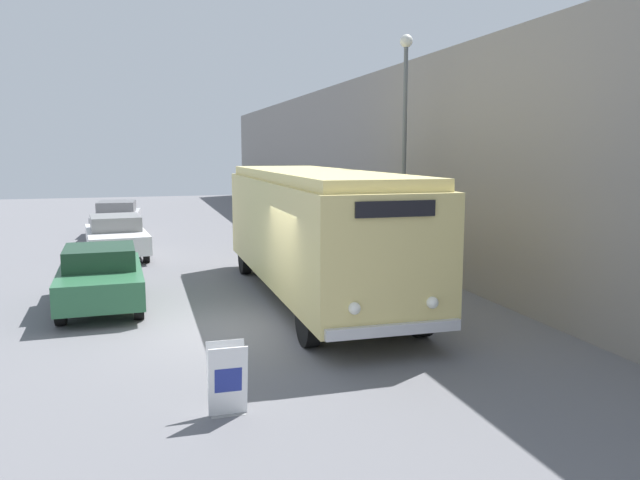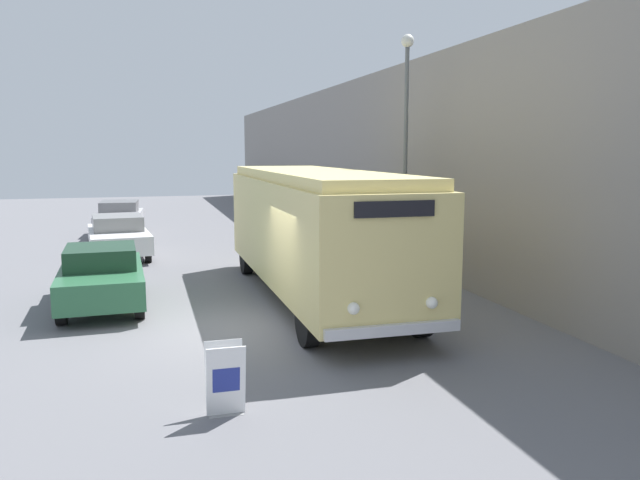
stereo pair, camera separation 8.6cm
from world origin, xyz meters
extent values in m
plane|color=slate|center=(0.00, 0.00, 0.00)|extent=(80.00, 80.00, 0.00)
cube|color=gray|center=(6.60, 10.00, 3.29)|extent=(0.30, 60.00, 6.58)
cylinder|color=black|center=(1.09, -1.47, 0.52)|extent=(0.28, 1.04, 1.04)
cylinder|color=black|center=(3.44, -1.47, 0.52)|extent=(0.28, 1.04, 1.04)
cylinder|color=black|center=(1.09, 5.97, 0.52)|extent=(0.28, 1.04, 1.04)
cylinder|color=black|center=(3.44, 5.97, 0.52)|extent=(0.28, 1.04, 1.04)
cube|color=#E5D17F|center=(2.26, 2.25, 1.77)|extent=(2.67, 10.24, 2.49)
cube|color=#F3DD87|center=(2.26, 2.25, 3.13)|extent=(2.46, 9.83, 0.24)
cube|color=silver|center=(2.26, -2.93, 0.64)|extent=(2.54, 0.12, 0.20)
sphere|color=white|center=(1.53, -2.90, 1.07)|extent=(0.22, 0.22, 0.22)
sphere|color=white|center=(3.00, -2.90, 1.07)|extent=(0.22, 0.22, 0.22)
cube|color=black|center=(2.26, -2.89, 2.76)|extent=(1.47, 0.06, 0.28)
cube|color=gray|center=(-0.84, -4.19, 0.00)|extent=(0.50, 0.22, 0.01)
cube|color=white|center=(-0.84, -4.28, 0.52)|extent=(0.55, 0.21, 1.05)
cube|color=white|center=(-0.84, -4.10, 0.52)|extent=(0.55, 0.21, 1.05)
cube|color=navy|center=(-0.84, -4.30, 0.55)|extent=(0.39, 0.07, 0.37)
cylinder|color=#595E60|center=(5.38, 3.86, 3.33)|extent=(0.12, 0.12, 6.66)
sphere|color=silver|center=(5.38, 3.86, 6.77)|extent=(0.36, 0.36, 0.36)
cylinder|color=black|center=(-3.68, 1.42, 0.32)|extent=(0.22, 0.64, 0.64)
cylinder|color=black|center=(-2.05, 1.47, 0.32)|extent=(0.22, 0.64, 0.64)
cylinder|color=black|center=(-3.77, 4.16, 0.32)|extent=(0.22, 0.64, 0.64)
cylinder|color=black|center=(-2.15, 4.22, 0.32)|extent=(0.22, 0.64, 0.64)
cube|color=#2D6642|center=(-2.91, 2.82, 0.65)|extent=(2.03, 4.21, 0.65)
cube|color=#193824|center=(-2.92, 2.92, 1.22)|extent=(1.67, 1.92, 0.49)
cylinder|color=black|center=(-3.48, 8.64, 0.32)|extent=(0.22, 0.64, 0.64)
cylinder|color=black|center=(-1.80, 8.80, 0.32)|extent=(0.22, 0.64, 0.64)
cylinder|color=black|center=(-3.79, 11.84, 0.32)|extent=(0.22, 0.64, 0.64)
cylinder|color=black|center=(-2.12, 12.01, 0.32)|extent=(0.22, 0.64, 0.64)
cube|color=silver|center=(-2.80, 10.32, 0.64)|extent=(2.39, 4.79, 0.63)
cube|color=gray|center=(-2.81, 10.44, 1.21)|extent=(1.85, 2.23, 0.50)
cylinder|color=black|center=(-3.84, 15.09, 0.31)|extent=(0.22, 0.62, 0.62)
cylinder|color=black|center=(-2.26, 15.00, 0.31)|extent=(0.22, 0.62, 0.62)
cylinder|color=black|center=(-3.67, 17.96, 0.31)|extent=(0.22, 0.62, 0.62)
cylinder|color=black|center=(-2.09, 17.87, 0.31)|extent=(0.22, 0.62, 0.62)
cube|color=#B7B7BC|center=(-2.96, 16.48, 0.65)|extent=(2.09, 4.38, 0.67)
cube|color=slate|center=(-2.96, 16.59, 1.24)|extent=(1.68, 2.01, 0.50)
camera|label=1|loc=(-1.93, -12.73, 3.76)|focal=35.00mm
camera|label=2|loc=(-1.85, -12.75, 3.76)|focal=35.00mm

